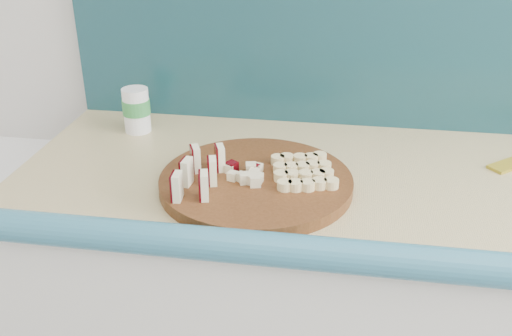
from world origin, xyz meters
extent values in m
cylinder|color=#42240E|center=(-0.48, 1.41, 0.92)|extent=(0.47, 0.47, 0.02)
cube|color=#FFF7CB|center=(-0.61, 1.30, 0.96)|extent=(0.02, 0.04, 0.05)
cube|color=#42040A|center=(-0.61, 1.30, 0.96)|extent=(0.01, 0.03, 0.05)
cube|color=#FFF7CB|center=(-0.60, 1.36, 0.96)|extent=(0.02, 0.04, 0.05)
cube|color=#42040A|center=(-0.61, 1.36, 0.96)|extent=(0.01, 0.03, 0.05)
cube|color=#FFF7CB|center=(-0.60, 1.42, 0.96)|extent=(0.02, 0.04, 0.05)
cube|color=#42040A|center=(-0.61, 1.42, 0.96)|extent=(0.01, 0.03, 0.05)
cube|color=#FFF7CB|center=(-0.56, 1.31, 0.96)|extent=(0.02, 0.04, 0.05)
cube|color=#42040A|center=(-0.57, 1.31, 0.96)|extent=(0.01, 0.03, 0.05)
cube|color=#FFF7CB|center=(-0.56, 1.37, 0.96)|extent=(0.02, 0.04, 0.05)
cube|color=#42040A|center=(-0.56, 1.37, 0.96)|extent=(0.01, 0.03, 0.05)
cube|color=#FFF7CB|center=(-0.55, 1.43, 0.96)|extent=(0.02, 0.04, 0.05)
cube|color=#42040A|center=(-0.56, 1.43, 0.96)|extent=(0.01, 0.03, 0.05)
cube|color=#FDEFCA|center=(-0.49, 1.41, 0.94)|extent=(0.02, 0.02, 0.02)
cube|color=#FDEFCA|center=(-0.49, 1.42, 0.94)|extent=(0.02, 0.02, 0.02)
cube|color=#42040A|center=(-0.49, 1.43, 0.94)|extent=(0.02, 0.02, 0.02)
cube|color=#FDEFCA|center=(-0.50, 1.42, 0.94)|extent=(0.02, 0.02, 0.02)
cube|color=#FDEFCA|center=(-0.51, 1.42, 0.94)|extent=(0.02, 0.02, 0.02)
cube|color=#FDEFCA|center=(-0.52, 1.42, 0.94)|extent=(0.02, 0.02, 0.02)
cube|color=#FDEFCA|center=(-0.51, 1.41, 0.94)|extent=(0.02, 0.02, 0.02)
cube|color=#FDEFCA|center=(-0.52, 1.40, 0.94)|extent=(0.02, 0.02, 0.02)
cube|color=#42040A|center=(-0.52, 1.38, 0.94)|extent=(0.02, 0.02, 0.02)
cube|color=#FDEFCA|center=(-0.50, 1.39, 0.94)|extent=(0.02, 0.02, 0.02)
cube|color=#FDEFCA|center=(-0.49, 1.38, 0.94)|extent=(0.02, 0.02, 0.02)
cube|color=#FDEFCA|center=(-0.49, 1.40, 0.94)|extent=(0.02, 0.02, 0.02)
cube|color=#FDEFCA|center=(-0.49, 1.40, 0.94)|extent=(0.02, 0.02, 0.02)
cylinder|color=#F4DB95|center=(-0.42, 1.37, 0.94)|extent=(0.03, 0.03, 0.02)
cylinder|color=#F4DB95|center=(-0.39, 1.37, 0.94)|extent=(0.03, 0.03, 0.02)
cylinder|color=#F4DB95|center=(-0.37, 1.38, 0.94)|extent=(0.03, 0.03, 0.02)
cylinder|color=#F4DB95|center=(-0.35, 1.38, 0.94)|extent=(0.03, 0.03, 0.02)
cylinder|color=#F4DB95|center=(-0.33, 1.39, 0.94)|extent=(0.03, 0.03, 0.02)
cylinder|color=#F4DB95|center=(-0.43, 1.40, 0.94)|extent=(0.03, 0.03, 0.02)
cylinder|color=#F4DB95|center=(-0.40, 1.41, 0.94)|extent=(0.03, 0.03, 0.02)
cylinder|color=#F4DB95|center=(-0.38, 1.41, 0.94)|extent=(0.03, 0.03, 0.02)
cylinder|color=#F4DB95|center=(-0.36, 1.42, 0.94)|extent=(0.03, 0.03, 0.02)
cylinder|color=#F4DB95|center=(-0.34, 1.43, 0.94)|extent=(0.03, 0.03, 0.02)
cylinder|color=#F4DB95|center=(-0.44, 1.44, 0.94)|extent=(0.03, 0.03, 0.02)
cylinder|color=#F4DB95|center=(-0.41, 1.45, 0.94)|extent=(0.03, 0.03, 0.02)
cylinder|color=#F4DB95|center=(-0.39, 1.45, 0.94)|extent=(0.03, 0.03, 0.02)
cylinder|color=#F4DB95|center=(-0.37, 1.46, 0.94)|extent=(0.03, 0.03, 0.02)
cylinder|color=#F4DB95|center=(-0.34, 1.46, 0.94)|extent=(0.03, 0.03, 0.02)
cylinder|color=#F4DB95|center=(-0.44, 1.48, 0.94)|extent=(0.03, 0.03, 0.02)
cylinder|color=#F4DB95|center=(-0.42, 1.48, 0.94)|extent=(0.03, 0.03, 0.02)
cylinder|color=#F4DB95|center=(-0.40, 1.49, 0.94)|extent=(0.03, 0.03, 0.02)
cylinder|color=#F4DB95|center=(-0.38, 1.50, 0.94)|extent=(0.03, 0.03, 0.02)
cylinder|color=#F4DB95|center=(-0.35, 1.50, 0.94)|extent=(0.03, 0.03, 0.02)
cylinder|color=white|center=(-0.81, 1.66, 0.96)|extent=(0.06, 0.06, 0.11)
cylinder|color=green|center=(-0.81, 1.66, 0.97)|extent=(0.07, 0.07, 0.04)
camera|label=1|loc=(-0.32, 0.41, 1.46)|focal=40.00mm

